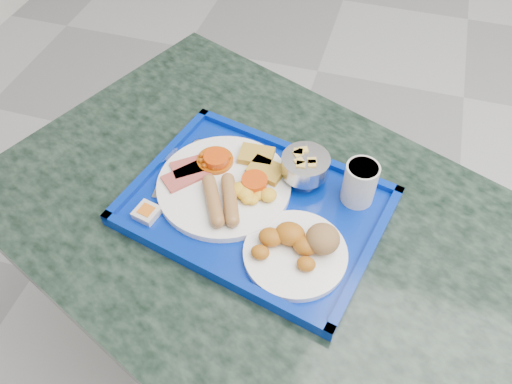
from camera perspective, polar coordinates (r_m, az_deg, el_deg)
table at (r=1.10m, az=1.18°, el=-8.49°), size 1.29×1.09×0.68m
tray at (r=0.95m, az=0.00°, el=-1.77°), size 0.53×0.44×0.03m
main_plate at (r=0.97m, az=-3.25°, el=0.99°), size 0.26×0.26×0.04m
bread_plate at (r=0.87m, az=4.92°, el=-6.32°), size 0.18×0.18×0.06m
fruit_bowl at (r=0.96m, az=5.64°, el=3.03°), size 0.09×0.09×0.07m
juice_cup at (r=0.94m, az=11.80°, el=1.12°), size 0.06×0.06×0.09m
spoon at (r=1.04m, az=-7.50°, el=4.53°), size 0.06×0.16×0.01m
knife at (r=1.03m, az=-10.15°, el=2.85°), size 0.03×0.17×0.00m
jam_packet at (r=0.95m, az=-12.37°, el=-2.31°), size 0.05×0.05×0.02m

